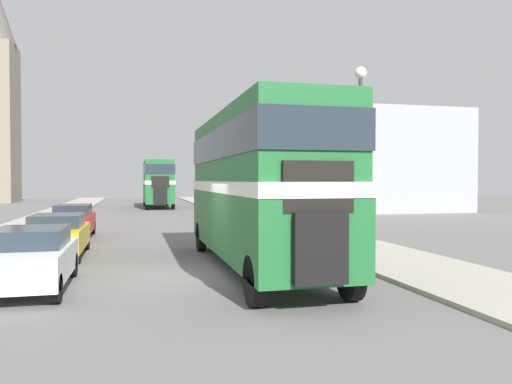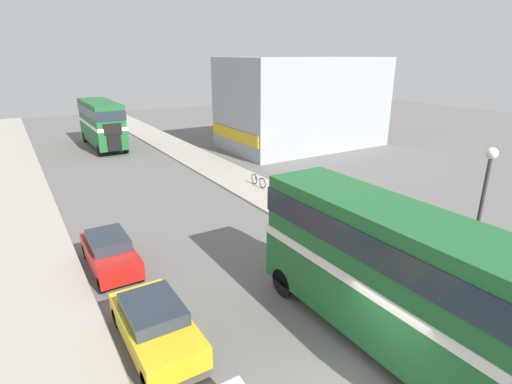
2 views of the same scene
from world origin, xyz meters
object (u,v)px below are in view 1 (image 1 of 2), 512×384
car_parked_far (73,221)px  street_lamp (360,135)px  bicycle_on_pavement (274,214)px  car_parked_near (30,258)px  car_parked_mid (57,235)px  bus_distant (158,180)px  pedestrian_walking (300,214)px  double_decker_bus (256,179)px

car_parked_far → street_lamp: street_lamp is taller
bicycle_on_pavement → street_lamp: street_lamp is taller
car_parked_near → car_parked_mid: bearing=91.4°
bus_distant → car_parked_mid: 30.33m
bus_distant → street_lamp: size_ratio=1.58×
car_parked_far → pedestrian_walking: (10.15, -1.59, 0.25)m
bus_distant → car_parked_far: bus_distant is taller
car_parked_mid → pedestrian_walking: 10.81m
street_lamp → bus_distant: bearing=97.2°
bus_distant → bicycle_on_pavement: bearing=-71.7°
bicycle_on_pavement → double_decker_bus: bearing=-107.7°
bus_distant → pedestrian_walking: (5.26, -25.94, -1.58)m
street_lamp → car_parked_far: bearing=133.4°
double_decker_bus → car_parked_mid: bearing=146.6°
double_decker_bus → bus_distant: bearing=92.0°
bus_distant → car_parked_near: size_ratio=2.37×
car_parked_near → bicycle_on_pavement: size_ratio=2.23×
bicycle_on_pavement → street_lamp: 16.14m
car_parked_near → street_lamp: 9.61m
car_parked_far → street_lamp: size_ratio=0.70×
double_decker_bus → pedestrian_walking: 9.03m
bicycle_on_pavement → car_parked_mid: bearing=-133.6°
double_decker_bus → bicycle_on_pavement: bearing=72.3°
car_parked_mid → pedestrian_walking: size_ratio=2.59×
bus_distant → car_parked_far: size_ratio=2.27×
car_parked_near → pedestrian_walking: 13.58m
bicycle_on_pavement → street_lamp: size_ratio=0.30×
pedestrian_walking → double_decker_bus: bearing=-117.3°
bus_distant → street_lamp: (4.33, -34.11, 1.35)m
double_decker_bus → car_parked_far: 11.42m
bus_distant → car_parked_near: bearing=-97.6°
car_parked_mid → car_parked_far: size_ratio=1.01×
double_decker_bus → street_lamp: bearing=-5.1°
double_decker_bus → street_lamp: street_lamp is taller
car_parked_near → street_lamp: size_ratio=0.67×
bus_distant → car_parked_mid: size_ratio=2.24×
double_decker_bus → car_parked_mid: size_ratio=2.49×
double_decker_bus → pedestrian_walking: (4.07, 7.90, -1.62)m
pedestrian_walking → car_parked_near: bearing=-137.0°
car_parked_mid → street_lamp: street_lamp is taller
pedestrian_walking → bicycle_on_pavement: pedestrian_walking is taller
double_decker_bus → bus_distant: size_ratio=1.11×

